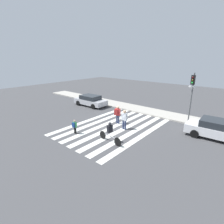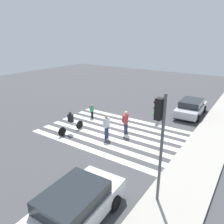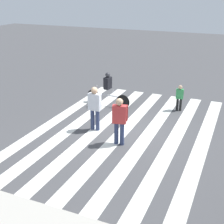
% 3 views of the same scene
% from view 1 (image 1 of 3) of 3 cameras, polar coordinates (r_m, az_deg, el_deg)
% --- Properties ---
extents(ground_plane, '(60.00, 60.00, 0.00)m').
position_cam_1_polar(ground_plane, '(16.03, 0.40, -4.89)').
color(ground_plane, '#444447').
extents(sidewalk_curb, '(36.00, 2.50, 0.14)m').
position_cam_1_polar(sidewalk_curb, '(20.92, 11.40, 0.38)').
color(sidewalk_curb, '#ADA89E').
rests_on(sidewalk_curb, ground_plane).
extents(crosswalk_stripes, '(6.52, 10.00, 0.01)m').
position_cam_1_polar(crosswalk_stripes, '(16.02, 0.40, -4.88)').
color(crosswalk_stripes, silver).
rests_on(crosswalk_stripes, ground_plane).
extents(traffic_light, '(0.60, 0.50, 4.77)m').
position_cam_1_polar(traffic_light, '(17.70, 24.70, 6.92)').
color(traffic_light, '#515456').
rests_on(traffic_light, ground_plane).
extents(pedestrian_adult_yellow_jacket, '(0.49, 0.26, 1.76)m').
position_cam_1_polar(pedestrian_adult_yellow_jacket, '(15.23, 4.06, -2.15)').
color(pedestrian_adult_yellow_jacket, navy).
rests_on(pedestrian_adult_yellow_jacket, ground_plane).
extents(pedestrian_adult_blue_shirt, '(0.35, 0.30, 1.20)m').
position_cam_1_polar(pedestrian_adult_blue_shirt, '(14.75, -12.12, -4.40)').
color(pedestrian_adult_blue_shirt, black).
rests_on(pedestrian_adult_blue_shirt, ground_plane).
extents(pedestrian_adult_tall_backpack, '(0.52, 0.48, 1.73)m').
position_cam_1_polar(pedestrian_adult_tall_backpack, '(16.53, 1.79, -0.44)').
color(pedestrian_adult_tall_backpack, navy).
rests_on(pedestrian_adult_tall_backpack, ground_plane).
extents(cyclist_far_lane, '(2.27, 0.42, 1.60)m').
position_cam_1_polar(cyclist_far_lane, '(12.92, -0.72, -6.42)').
color(cyclist_far_lane, black).
rests_on(cyclist_far_lane, ground_plane).
extents(car_parked_far_curb, '(4.51, 2.12, 1.39)m').
position_cam_1_polar(car_parked_far_curb, '(22.96, -7.05, 3.79)').
color(car_parked_far_curb, '#B7B7BC').
rests_on(car_parked_far_curb, ground_plane).
extents(car_parked_dark_suv, '(4.60, 2.25, 1.48)m').
position_cam_1_polar(car_parked_dark_suv, '(15.89, 31.19, -4.81)').
color(car_parked_dark_suv, silver).
rests_on(car_parked_dark_suv, ground_plane).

